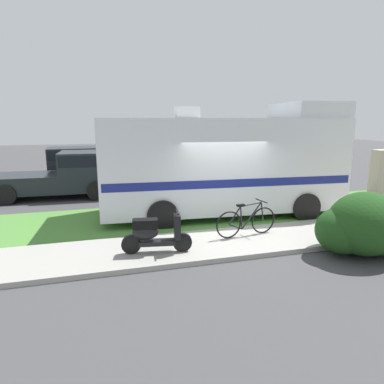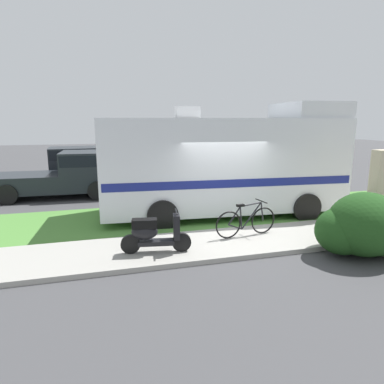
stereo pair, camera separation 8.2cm
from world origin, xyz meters
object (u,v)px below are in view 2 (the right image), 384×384
bicycle (246,221)px  pickup_truck_far (94,164)px  scooter (153,233)px  pickup_truck_near (72,173)px  motorhome_rv (225,163)px  bottle_green (383,219)px

bicycle → pickup_truck_far: size_ratio=0.33×
scooter → pickup_truck_near: (-2.21, 7.36, 0.40)m
scooter → pickup_truck_far: pickup_truck_far is taller
scooter → pickup_truck_far: 10.30m
motorhome_rv → bottle_green: motorhome_rv is taller
motorhome_rv → bicycle: 2.76m
motorhome_rv → pickup_truck_near: (-5.06, 4.42, -0.76)m
motorhome_rv → bicycle: bearing=-97.8°
pickup_truck_far → scooter: bearing=-82.4°
bicycle → pickup_truck_near: size_ratio=0.32×
motorhome_rv → bicycle: size_ratio=4.45×
bicycle → pickup_truck_far: pickup_truck_far is taller
bicycle → pickup_truck_far: 10.46m
pickup_truck_near → pickup_truck_far: bearing=73.5°
bottle_green → motorhome_rv: bearing=148.6°
scooter → pickup_truck_far: bearing=97.6°
pickup_truck_near → bottle_green: (9.10, -6.89, -0.74)m
motorhome_rv → bottle_green: (4.04, -2.47, -1.50)m
bicycle → pickup_truck_near: 8.35m
scooter → bottle_green: size_ratio=5.42×
bicycle → pickup_truck_far: bearing=111.8°
motorhome_rv → scooter: (-2.85, -2.94, -1.16)m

